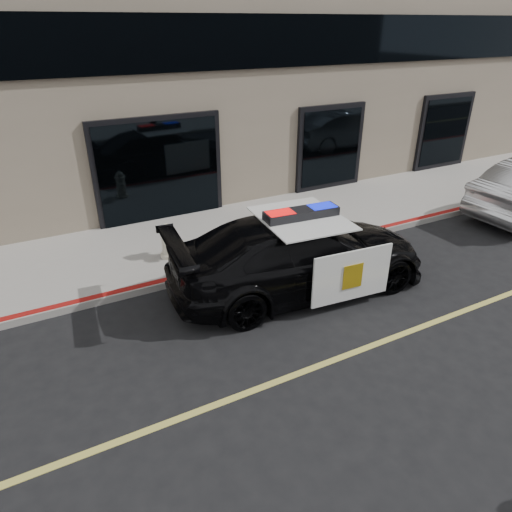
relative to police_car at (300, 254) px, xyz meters
name	(u,v)px	position (x,y,z in m)	size (l,w,h in m)	color
ground	(350,354)	(-0.39, -2.24, -0.79)	(120.00, 120.00, 0.00)	black
sidewalk_n	(222,235)	(-0.39, 3.01, -0.71)	(60.00, 3.50, 0.15)	gray
police_car	(300,254)	(0.00, 0.00, 0.00)	(3.13, 5.75, 1.76)	black
fire_hydrant	(168,242)	(-2.03, 2.33, -0.26)	(0.37, 0.51, 0.81)	beige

